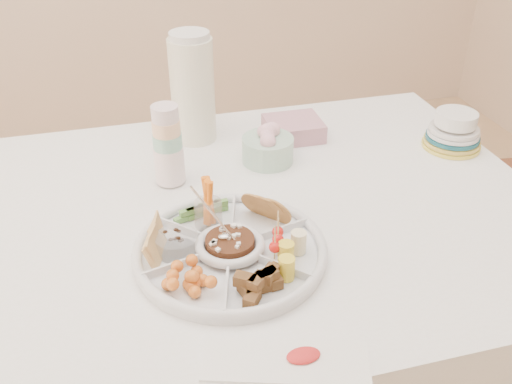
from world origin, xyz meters
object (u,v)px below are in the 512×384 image
object	(u,v)px
dining_table	(223,332)
plate_stack	(454,130)
thermos	(192,87)
party_tray	(230,248)

from	to	relation	value
dining_table	plate_stack	xyz separation A→B (m)	(0.67, 0.14, 0.43)
dining_table	thermos	world-z (taller)	thermos
party_tray	plate_stack	size ratio (longest dim) A/B	2.47
dining_table	party_tray	xyz separation A→B (m)	(-0.01, -0.16, 0.40)
dining_table	plate_stack	distance (m)	0.81
party_tray	dining_table	bearing A→B (deg)	87.49
dining_table	party_tray	distance (m)	0.43
dining_table	party_tray	world-z (taller)	party_tray
party_tray	thermos	size ratio (longest dim) A/B	1.26
thermos	plate_stack	bearing A→B (deg)	-19.28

